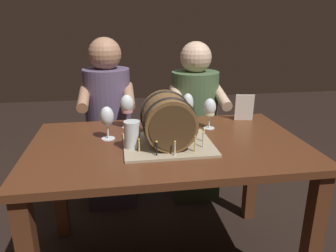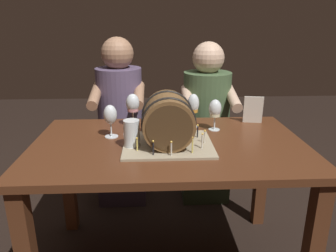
{
  "view_description": "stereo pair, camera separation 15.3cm",
  "coord_description": "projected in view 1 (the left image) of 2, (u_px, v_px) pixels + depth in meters",
  "views": [
    {
      "loc": [
        -0.23,
        -1.48,
        1.31
      ],
      "look_at": [
        -0.01,
        -0.04,
        0.83
      ],
      "focal_mm": 34.45,
      "sensor_mm": 36.0,
      "label": 1
    },
    {
      "loc": [
        -0.08,
        -1.49,
        1.31
      ],
      "look_at": [
        -0.01,
        -0.04,
        0.83
      ],
      "focal_mm": 34.45,
      "sensor_mm": 36.0,
      "label": 2
    }
  ],
  "objects": [
    {
      "name": "dining_table",
      "position": [
        168.0,
        163.0,
        1.64
      ],
      "size": [
        1.36,
        0.83,
        0.73
      ],
      "color": "#562D19",
      "rests_on": "ground"
    },
    {
      "name": "barrel_cake",
      "position": [
        168.0,
        122.0,
        1.53
      ],
      "size": [
        0.43,
        0.36,
        0.26
      ],
      "color": "tan",
      "rests_on": "dining_table"
    },
    {
      "name": "wine_glass_empty",
      "position": [
        107.0,
        117.0,
        1.62
      ],
      "size": [
        0.07,
        0.07,
        0.17
      ],
      "color": "white",
      "rests_on": "dining_table"
    },
    {
      "name": "wine_glass_white",
      "position": [
        210.0,
        109.0,
        1.78
      ],
      "size": [
        0.07,
        0.07,
        0.17
      ],
      "color": "white",
      "rests_on": "dining_table"
    },
    {
      "name": "wine_glass_rose",
      "position": [
        127.0,
        105.0,
        1.78
      ],
      "size": [
        0.08,
        0.08,
        0.19
      ],
      "color": "white",
      "rests_on": "dining_table"
    },
    {
      "name": "wine_glass_red",
      "position": [
        166.0,
        106.0,
        1.83
      ],
      "size": [
        0.07,
        0.07,
        0.18
      ],
      "color": "white",
      "rests_on": "dining_table"
    },
    {
      "name": "wine_glass_amber",
      "position": [
        188.0,
        105.0,
        1.81
      ],
      "size": [
        0.06,
        0.06,
        0.19
      ],
      "color": "white",
      "rests_on": "dining_table"
    },
    {
      "name": "beer_pint",
      "position": [
        132.0,
        136.0,
        1.5
      ],
      "size": [
        0.08,
        0.08,
        0.14
      ],
      "color": "white",
      "rests_on": "dining_table"
    },
    {
      "name": "menu_card",
      "position": [
        244.0,
        108.0,
        1.93
      ],
      "size": [
        0.11,
        0.04,
        0.16
      ],
      "primitive_type": "cube",
      "rotation": [
        0.07,
        0.0,
        -0.18
      ],
      "color": "silver",
      "rests_on": "dining_table"
    },
    {
      "name": "person_seated_left",
      "position": [
        109.0,
        131.0,
        2.3
      ],
      "size": [
        0.36,
        0.45,
        1.2
      ],
      "color": "#372D40",
      "rests_on": "ground"
    },
    {
      "name": "person_seated_right",
      "position": [
        194.0,
        128.0,
        2.39
      ],
      "size": [
        0.37,
        0.46,
        1.17
      ],
      "color": "#2A3A24",
      "rests_on": "ground"
    }
  ]
}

